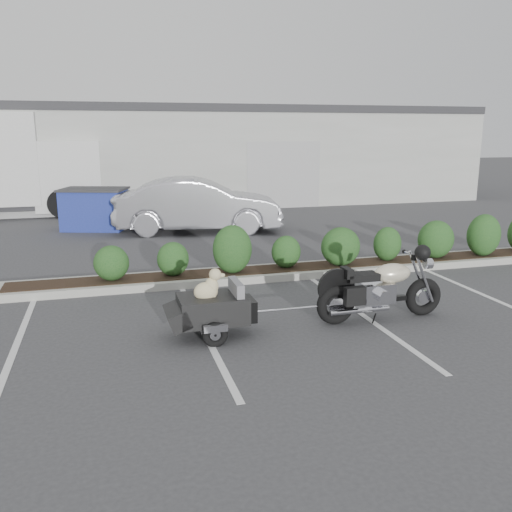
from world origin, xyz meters
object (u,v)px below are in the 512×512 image
object	(u,v)px
pet_trailer	(212,308)
sedan	(198,205)
dumpster	(95,209)
motorcycle	(381,290)

from	to	relation	value
pet_trailer	sedan	world-z (taller)	sedan
pet_trailer	dumpster	size ratio (longest dim) A/B	0.78
sedan	pet_trailer	bearing A→B (deg)	-178.82
motorcycle	dumpster	bearing A→B (deg)	114.45
motorcycle	pet_trailer	bearing A→B (deg)	179.38
dumpster	motorcycle	bearing A→B (deg)	-47.33
motorcycle	sedan	world-z (taller)	sedan
pet_trailer	dumpster	bearing A→B (deg)	99.93
sedan	dumpster	distance (m)	3.31
sedan	dumpster	world-z (taller)	sedan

